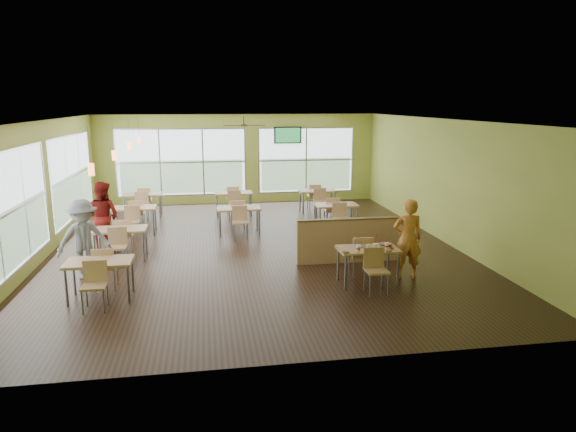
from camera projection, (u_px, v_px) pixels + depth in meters
The scene contains 20 objects.
room at pixel (254, 185), 12.72m from camera, with size 12.00×12.04×3.20m.
window_bays at pixel (156, 176), 15.30m from camera, with size 9.24×10.24×2.38m.
main_table at pixel (368, 254), 10.36m from camera, with size 1.22×1.52×0.87m.
half_wall_divider at pixel (348, 240), 11.78m from camera, with size 2.40×0.14×1.04m.
dining_tables at pixel (212, 211), 14.42m from camera, with size 6.92×8.72×0.87m.
pendant_lights at pixel (122, 150), 12.68m from camera, with size 0.11×7.31×0.86m.
ceiling_fan at pixel (244, 125), 15.32m from camera, with size 1.25×1.25×0.29m.
tv_backwall at pixel (288, 135), 18.50m from camera, with size 1.00×0.07×0.60m.
man_plaid at pixel (408, 239), 10.66m from camera, with size 0.62×0.41×1.70m, color #E15319.
patron_maroon at pixel (103, 216), 12.62m from camera, with size 0.85×0.66×1.74m, color maroon.
patron_grey at pixel (84, 239), 10.67m from camera, with size 1.08×0.62×1.68m, color slate.
cup_blue at pixel (358, 248), 10.07m from camera, with size 0.10×0.10×0.35m.
cup_yellow at pixel (368, 248), 10.13m from camera, with size 0.09×0.09×0.31m.
cup_red_near at pixel (375, 247), 10.13m from camera, with size 0.11×0.11×0.38m.
cup_red_far at pixel (387, 246), 10.24m from camera, with size 0.10×0.10×0.34m.
food_basket at pixel (386, 245), 10.46m from camera, with size 0.26×0.26×0.06m.
ketchup_cup at pixel (392, 248), 10.27m from camera, with size 0.07×0.07×0.03m, color #AA240E.
wrapper_left at pixel (345, 252), 10.01m from camera, with size 0.15×0.14×0.04m, color olive.
wrapper_mid at pixel (364, 246), 10.37m from camera, with size 0.19×0.17×0.05m, color olive.
wrapper_right at pixel (388, 250), 10.12m from camera, with size 0.14×0.13×0.04m, color olive.
Camera 1 is at (-1.19, -12.55, 3.64)m, focal length 32.00 mm.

